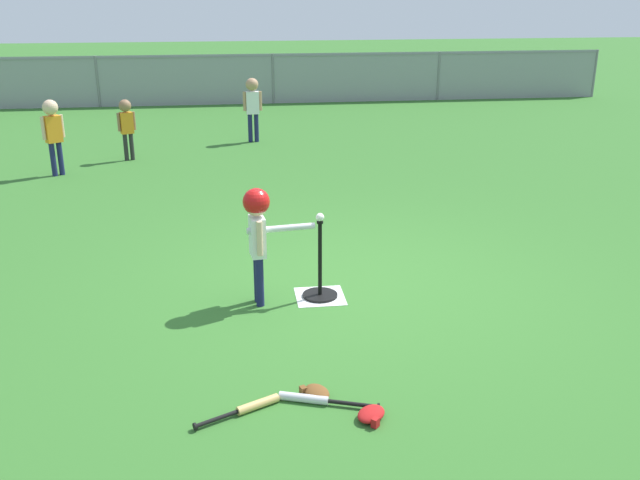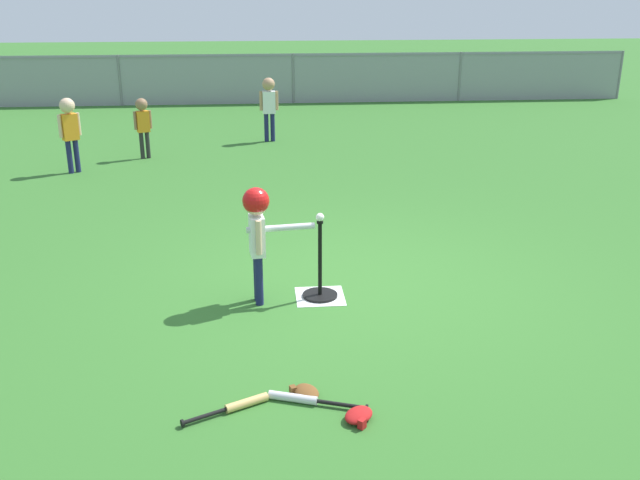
% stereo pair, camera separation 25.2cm
% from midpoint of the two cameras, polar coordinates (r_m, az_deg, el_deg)
% --- Properties ---
extents(ground_plane, '(60.00, 60.00, 0.00)m').
position_cam_midpoint_polar(ground_plane, '(6.77, 1.51, -3.52)').
color(ground_plane, '#336B28').
extents(home_plate, '(0.44, 0.44, 0.01)m').
position_cam_midpoint_polar(home_plate, '(6.49, -1.12, -4.54)').
color(home_plate, white).
rests_on(home_plate, ground_plane).
extents(batting_tee, '(0.32, 0.32, 0.73)m').
position_cam_midpoint_polar(batting_tee, '(6.44, -1.12, -3.61)').
color(batting_tee, black).
rests_on(batting_tee, ground_plane).
extents(baseball_on_tee, '(0.07, 0.07, 0.07)m').
position_cam_midpoint_polar(baseball_on_tee, '(6.21, -1.16, 1.83)').
color(baseball_on_tee, white).
rests_on(baseball_on_tee, batting_tee).
extents(batter_child, '(0.63, 0.30, 1.06)m').
position_cam_midpoint_polar(batter_child, '(6.12, -6.17, 1.37)').
color(batter_child, '#191E4C').
rests_on(batter_child, ground_plane).
extents(fielder_deep_right, '(0.28, 0.23, 1.12)m').
position_cam_midpoint_polar(fielder_deep_right, '(11.17, -21.31, 8.44)').
color(fielder_deep_right, '#191E4C').
rests_on(fielder_deep_right, ground_plane).
extents(fielder_deep_center, '(0.34, 0.22, 1.13)m').
position_cam_midpoint_polar(fielder_deep_center, '(12.82, -6.02, 11.04)').
color(fielder_deep_center, '#191E4C').
rests_on(fielder_deep_center, ground_plane).
extents(fielder_near_right, '(0.27, 0.19, 0.97)m').
position_cam_midpoint_polar(fielder_near_right, '(11.83, -15.90, 9.15)').
color(fielder_near_right, '#262626').
rests_on(fielder_near_right, ground_plane).
extents(spare_bat_silver, '(0.67, 0.28, 0.06)m').
position_cam_midpoint_polar(spare_bat_silver, '(4.94, -1.98, -12.70)').
color(spare_bat_silver, silver).
rests_on(spare_bat_silver, ground_plane).
extents(spare_bat_wood, '(0.58, 0.32, 0.06)m').
position_cam_midpoint_polar(spare_bat_wood, '(4.90, -7.23, -13.22)').
color(spare_bat_wood, '#DBB266').
rests_on(spare_bat_wood, ground_plane).
extents(glove_by_plate, '(0.23, 0.26, 0.07)m').
position_cam_midpoint_polar(glove_by_plate, '(5.01, -1.79, -12.17)').
color(glove_by_plate, brown).
rests_on(glove_by_plate, ground_plane).
extents(glove_near_bats, '(0.27, 0.27, 0.07)m').
position_cam_midpoint_polar(glove_near_bats, '(4.79, 2.60, -13.85)').
color(glove_near_bats, '#B21919').
rests_on(glove_near_bats, ground_plane).
extents(outfield_fence, '(16.06, 0.06, 1.15)m').
position_cam_midpoint_polar(outfield_fence, '(17.08, -4.23, 12.94)').
color(outfield_fence, slate).
rests_on(outfield_fence, ground_plane).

